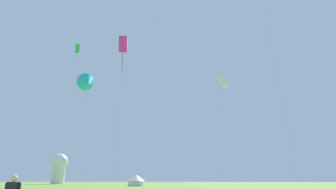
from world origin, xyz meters
The scene contains 6 objects.
kite_green_box centered at (-25.67, 58.07, 32.45)m, with size 1.57×2.42×33.63m.
kite_cyan_delta centered at (-11.73, 33.27, 14.68)m, with size 3.74×3.83×16.24m.
kite_white_box centered at (8.25, 47.51, 18.89)m, with size 2.28×2.00×20.05m.
kite_magenta_box centered at (-7.04, 34.40, 20.93)m, with size 1.56×2.20×22.29m.
festival_tent_center centered at (-12.33, 68.64, 1.48)m, with size 4.12×4.12×2.68m.
observatory_dome centered at (-48.66, 99.60, 6.01)m, with size 6.40×6.40×10.80m.
Camera 1 is at (4.39, -3.75, 1.58)m, focal length 30.93 mm.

